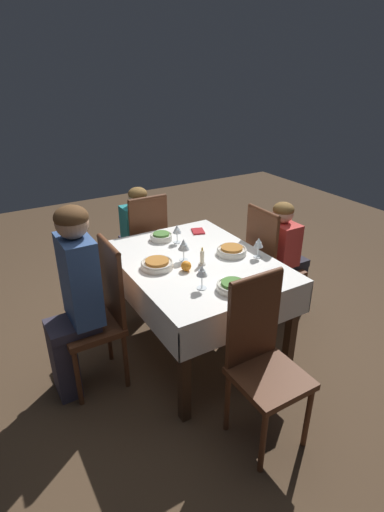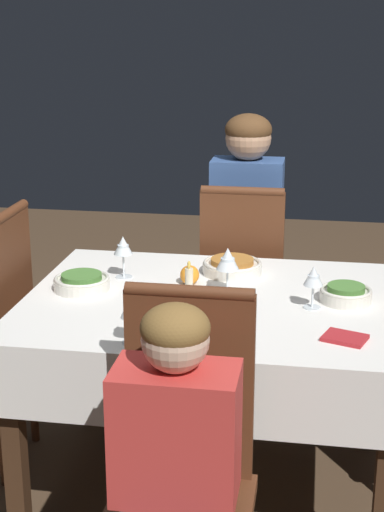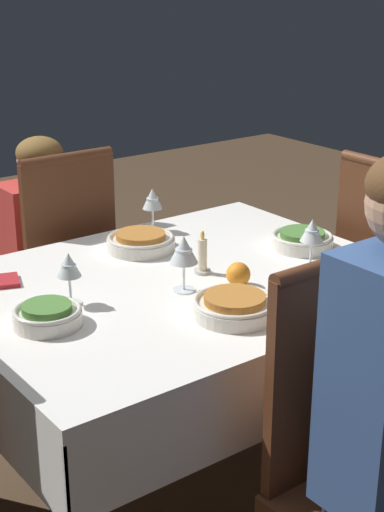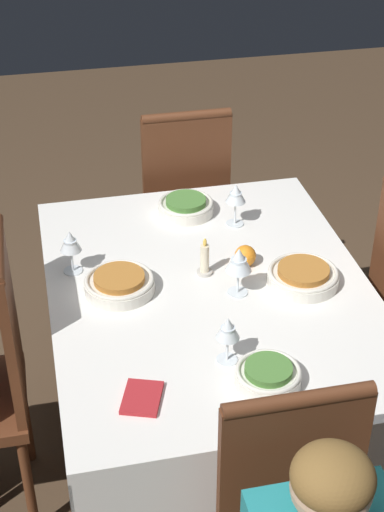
{
  "view_description": "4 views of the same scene",
  "coord_description": "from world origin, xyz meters",
  "px_view_note": "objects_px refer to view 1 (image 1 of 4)",
  "views": [
    {
      "loc": [
        2.11,
        -1.28,
        1.96
      ],
      "look_at": [
        0.04,
        -0.06,
        0.8
      ],
      "focal_mm": 28.0,
      "sensor_mm": 36.0,
      "label": 1
    },
    {
      "loc": [
        -0.33,
        2.43,
        1.64
      ],
      "look_at": [
        0.08,
        -0.06,
        0.87
      ],
      "focal_mm": 55.0,
      "sensor_mm": 36.0,
      "label": 2
    },
    {
      "loc": [
        -1.2,
        -1.65,
        1.57
      ],
      "look_at": [
        0.06,
        0.02,
        0.79
      ],
      "focal_mm": 55.0,
      "sensor_mm": 36.0,
      "label": 3
    },
    {
      "loc": [
        -1.86,
        0.46,
        2.12
      ],
      "look_at": [
        -0.08,
        0.07,
        0.92
      ],
      "focal_mm": 55.0,
      "sensor_mm": 36.0,
      "label": 4
    }
  ],
  "objects_px": {
    "candle_centerpiece": "(202,258)",
    "bowl_north": "(232,250)",
    "orange_fruit": "(186,266)",
    "chair_east": "(263,356)",
    "bowl_east": "(233,286)",
    "napkin_red_folded": "(198,231)",
    "chair_west": "(145,244)",
    "wine_glass_north": "(259,243)",
    "wine_glass_east": "(202,272)",
    "person_child_teal": "(137,235)",
    "bowl_west": "(161,236)",
    "person_adult_denim": "(74,294)",
    "person_child_red": "(285,255)",
    "dining_table": "(196,272)",
    "wine_glass_west": "(177,230)",
    "chair_south": "(100,311)",
    "chair_north": "(269,262)",
    "bowl_south": "(157,264)",
    "wine_glass_south": "(184,245)"
  },
  "relations": [
    {
      "from": "bowl_south",
      "to": "bowl_east",
      "type": "bearing_deg",
      "value": 27.86
    },
    {
      "from": "orange_fruit",
      "to": "napkin_red_folded",
      "type": "bearing_deg",
      "value": 141.91
    },
    {
      "from": "chair_south",
      "to": "wine_glass_north",
      "type": "bearing_deg",
      "value": 78.9
    },
    {
      "from": "bowl_west",
      "to": "candle_centerpiece",
      "type": "height_order",
      "value": "candle_centerpiece"
    },
    {
      "from": "chair_south",
      "to": "person_adult_denim",
      "type": "bearing_deg",
      "value": -90.0
    },
    {
      "from": "bowl_east",
      "to": "candle_centerpiece",
      "type": "distance_m",
      "value": 0.38
    },
    {
      "from": "person_child_teal",
      "to": "bowl_north",
      "type": "relative_size",
      "value": 4.82
    },
    {
      "from": "person_adult_denim",
      "to": "wine_glass_north",
      "type": "relative_size",
      "value": 8.61
    },
    {
      "from": "chair_west",
      "to": "napkin_red_folded",
      "type": "xyz_separation_m",
      "value": [
        0.41,
        0.29,
        0.21
      ]
    },
    {
      "from": "chair_south",
      "to": "person_adult_denim",
      "type": "xyz_separation_m",
      "value": [
        -0.0,
        -0.15,
        0.17
      ]
    },
    {
      "from": "chair_north",
      "to": "chair_east",
      "type": "distance_m",
      "value": 1.16
    },
    {
      "from": "candle_centerpiece",
      "to": "dining_table",
      "type": "bearing_deg",
      "value": 179.09
    },
    {
      "from": "chair_west",
      "to": "napkin_red_folded",
      "type": "relative_size",
      "value": 6.87
    },
    {
      "from": "person_child_red",
      "to": "wine_glass_north",
      "type": "bearing_deg",
      "value": 113.53
    },
    {
      "from": "orange_fruit",
      "to": "wine_glass_east",
      "type": "bearing_deg",
      "value": -7.47
    },
    {
      "from": "bowl_north",
      "to": "bowl_east",
      "type": "relative_size",
      "value": 1.1
    },
    {
      "from": "wine_glass_west",
      "to": "chair_south",
      "type": "bearing_deg",
      "value": -68.03
    },
    {
      "from": "person_child_teal",
      "to": "orange_fruit",
      "type": "bearing_deg",
      "value": 83.5
    },
    {
      "from": "bowl_east",
      "to": "orange_fruit",
      "type": "bearing_deg",
      "value": -162.19
    },
    {
      "from": "bowl_east",
      "to": "orange_fruit",
      "type": "distance_m",
      "value": 0.37
    },
    {
      "from": "bowl_south",
      "to": "wine_glass_east",
      "type": "relative_size",
      "value": 1.41
    },
    {
      "from": "bowl_south",
      "to": "bowl_north",
      "type": "height_order",
      "value": "same"
    },
    {
      "from": "person_adult_denim",
      "to": "bowl_west",
      "type": "bearing_deg",
      "value": 116.81
    },
    {
      "from": "chair_south",
      "to": "person_child_teal",
      "type": "height_order",
      "value": "person_child_teal"
    },
    {
      "from": "wine_glass_north",
      "to": "wine_glass_east",
      "type": "xyz_separation_m",
      "value": [
        0.17,
        -0.56,
        0.01
      ]
    },
    {
      "from": "chair_west",
      "to": "wine_glass_south",
      "type": "distance_m",
      "value": 0.86
    },
    {
      "from": "person_child_teal",
      "to": "wine_glass_east",
      "type": "distance_m",
      "value": 1.39
    },
    {
      "from": "chair_west",
      "to": "orange_fruit",
      "type": "height_order",
      "value": "chair_west"
    },
    {
      "from": "chair_south",
      "to": "chair_north",
      "type": "height_order",
      "value": "same"
    },
    {
      "from": "person_child_teal",
      "to": "wine_glass_north",
      "type": "xyz_separation_m",
      "value": [
        1.18,
        0.41,
        0.28
      ]
    },
    {
      "from": "chair_west",
      "to": "person_child_red",
      "type": "height_order",
      "value": "person_child_red"
    },
    {
      "from": "wine_glass_north",
      "to": "orange_fruit",
      "type": "height_order",
      "value": "wine_glass_north"
    },
    {
      "from": "wine_glass_north",
      "to": "chair_south",
      "type": "bearing_deg",
      "value": -101.1
    },
    {
      "from": "candle_centerpiece",
      "to": "bowl_north",
      "type": "bearing_deg",
      "value": 97.08
    },
    {
      "from": "bowl_west",
      "to": "napkin_red_folded",
      "type": "height_order",
      "value": "bowl_west"
    },
    {
      "from": "person_adult_denim",
      "to": "bowl_east",
      "type": "relative_size",
      "value": 6.51
    },
    {
      "from": "bowl_west",
      "to": "wine_glass_north",
      "type": "xyz_separation_m",
      "value": [
        0.61,
        0.44,
        0.08
      ]
    },
    {
      "from": "bowl_north",
      "to": "wine_glass_north",
      "type": "bearing_deg",
      "value": 44.03
    },
    {
      "from": "person_child_teal",
      "to": "wine_glass_west",
      "type": "relative_size",
      "value": 7.18
    },
    {
      "from": "person_adult_denim",
      "to": "orange_fruit",
      "type": "bearing_deg",
      "value": 79.15
    },
    {
      "from": "orange_fruit",
      "to": "candle_centerpiece",
      "type": "bearing_deg",
      "value": 98.68
    },
    {
      "from": "chair_north",
      "to": "bowl_south",
      "type": "xyz_separation_m",
      "value": [
        -0.01,
        -0.97,
        0.23
      ]
    },
    {
      "from": "person_adult_denim",
      "to": "orange_fruit",
      "type": "xyz_separation_m",
      "value": [
        0.14,
        0.7,
        0.06
      ]
    },
    {
      "from": "dining_table",
      "to": "person_child_teal",
      "type": "distance_m",
      "value": 1.01
    },
    {
      "from": "orange_fruit",
      "to": "chair_east",
      "type": "bearing_deg",
      "value": 4.02
    },
    {
      "from": "wine_glass_west",
      "to": "chair_east",
      "type": "bearing_deg",
      "value": -5.72
    },
    {
      "from": "bowl_south",
      "to": "chair_east",
      "type": "bearing_deg",
      "value": 12.71
    },
    {
      "from": "person_adult_denim",
      "to": "candle_centerpiece",
      "type": "distance_m",
      "value": 0.85
    },
    {
      "from": "chair_south",
      "to": "wine_glass_north",
      "type": "height_order",
      "value": "chair_south"
    },
    {
      "from": "chair_north",
      "to": "person_child_red",
      "type": "xyz_separation_m",
      "value": [
        0.0,
        0.16,
        0.02
      ]
    }
  ]
}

